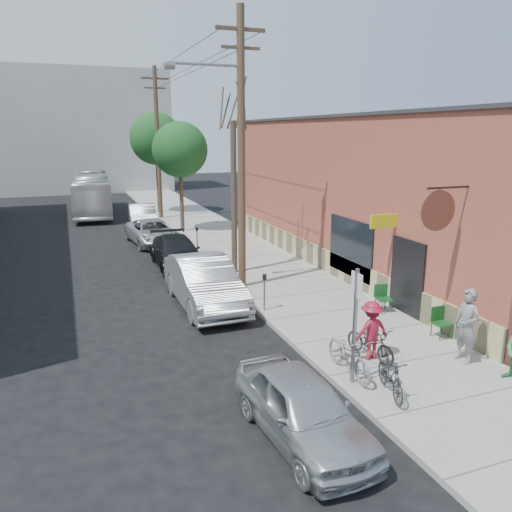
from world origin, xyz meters
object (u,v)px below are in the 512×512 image
object	(u,v)px
patio_chair_a	(384,299)
car_2	(177,252)
car_4	(143,216)
car_1	(204,282)
utility_pole_near	(240,147)
sign_post	(355,315)
tree_leafy_far	(156,139)
patio_chair_b	(442,323)
car_0	(302,408)
bus	(92,194)
parked_bike_b	(349,354)
parked_bike_a	(390,375)
car_3	(153,232)
tree_bare	(234,199)
patron_grey	(466,326)
parking_meter_near	(264,286)
cyclist	(371,330)
parking_meter_far	(197,235)
tree_leafy_mid	(180,150)

from	to	relation	value
patio_chair_a	car_2	bearing A→B (deg)	135.48
car_2	car_4	xyz separation A→B (m)	(0.00, 10.32, 0.05)
car_1	utility_pole_near	bearing A→B (deg)	35.66
sign_post	tree_leafy_far	bearing A→B (deg)	89.08
utility_pole_near	patio_chair_b	bearing A→B (deg)	-60.84
car_0	bus	bearing A→B (deg)	90.31
parked_bike_b	car_4	xyz separation A→B (m)	(-1.71, 22.24, 0.08)
patio_chair_a	parked_bike_b	xyz separation A→B (m)	(-3.38, -3.42, 0.07)
parked_bike_a	car_3	xyz separation A→B (m)	(-2.26, 18.34, 0.04)
utility_pole_near	tree_bare	distance (m)	2.95
car_0	bus	xyz separation A→B (m)	(-2.15, 31.05, 0.83)
sign_post	tree_bare	bearing A→B (deg)	87.46
sign_post	parked_bike_a	world-z (taller)	sign_post
patio_chair_b	patron_grey	world-z (taller)	patron_grey
parked_bike_a	bus	xyz separation A→B (m)	(-4.64, 30.44, 0.87)
car_1	patron_grey	bearing A→B (deg)	-54.36
car_1	tree_bare	bearing A→B (deg)	55.86
sign_post	parked_bike_a	size ratio (longest dim) A/B	1.79
parking_meter_near	car_1	distance (m)	2.23
utility_pole_near	patron_grey	size ratio (longest dim) A/B	5.10
patio_chair_b	car_3	distance (m)	17.08
tree_bare	cyclist	world-z (taller)	tree_bare
car_0	car_3	xyz separation A→B (m)	(0.23, 18.94, -0.01)
tree_bare	bus	bearing A→B (deg)	103.25
cyclist	sign_post	bearing A→B (deg)	38.78
car_0	car_1	xyz separation A→B (m)	(0.25, 8.25, 0.20)
parking_meter_near	cyclist	xyz separation A→B (m)	(1.23, -4.38, -0.05)
patio_chair_a	car_3	bearing A→B (deg)	125.70
sign_post	bus	bearing A→B (deg)	97.96
utility_pole_near	car_2	xyz separation A→B (m)	(-1.59, 4.17, -4.72)
sign_post	car_2	bearing A→B (deg)	97.17
patron_grey	tree_leafy_far	bearing A→B (deg)	-178.17
car_3	parked_bike_b	bearing A→B (deg)	-89.05
parking_meter_far	car_0	world-z (taller)	parking_meter_far
patron_grey	car_4	world-z (taller)	patron_grey
parking_meter_far	parked_bike_b	size ratio (longest dim) A/B	0.64
car_2	utility_pole_near	bearing A→B (deg)	-68.86
tree_leafy_far	patio_chair_b	distance (m)	27.20
bus	car_0	bearing A→B (deg)	-82.48
patron_grey	bus	bearing A→B (deg)	-169.91
tree_leafy_far	patio_chair_b	size ratio (longest dim) A/B	8.21
sign_post	parking_meter_near	xyz separation A→B (m)	(-0.10, 5.35, -0.85)
parked_bike_b	car_0	size ratio (longest dim) A/B	0.50
utility_pole_near	tree_leafy_mid	distance (m)	11.94
car_3	car_2	bearing A→B (deg)	-93.09
parking_meter_near	car_3	world-z (taller)	parking_meter_near
car_4	bus	bearing A→B (deg)	114.68
parking_meter_far	bus	distance (m)	15.87
utility_pole_near	car_4	bearing A→B (deg)	96.26
sign_post	car_4	world-z (taller)	sign_post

